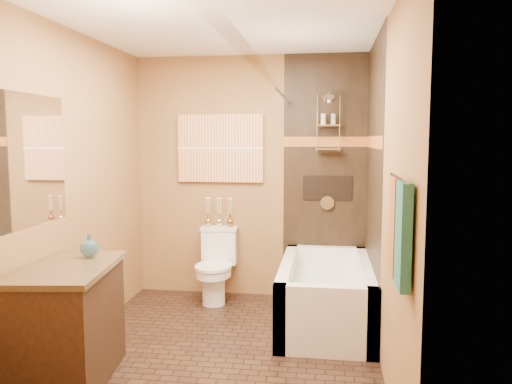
% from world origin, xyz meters
% --- Properties ---
extents(floor, '(3.00, 3.00, 0.00)m').
position_xyz_m(floor, '(0.00, 0.00, 0.00)').
color(floor, black).
rests_on(floor, ground).
extents(wall_left, '(0.02, 3.00, 2.50)m').
position_xyz_m(wall_left, '(-1.20, 0.00, 1.25)').
color(wall_left, '#9A693B').
rests_on(wall_left, floor).
extents(wall_right, '(0.02, 3.00, 2.50)m').
position_xyz_m(wall_right, '(1.20, 0.00, 1.25)').
color(wall_right, '#9A693B').
rests_on(wall_right, floor).
extents(wall_back, '(2.40, 0.02, 2.50)m').
position_xyz_m(wall_back, '(0.00, 1.50, 1.25)').
color(wall_back, '#9A693B').
rests_on(wall_back, floor).
extents(wall_front, '(2.40, 0.02, 2.50)m').
position_xyz_m(wall_front, '(0.00, -1.50, 1.25)').
color(wall_front, '#9A693B').
rests_on(wall_front, floor).
extents(ceiling, '(3.00, 3.00, 0.00)m').
position_xyz_m(ceiling, '(0.00, 0.00, 2.50)').
color(ceiling, silver).
rests_on(ceiling, wall_back).
extents(alcove_tile_back, '(0.85, 0.01, 2.50)m').
position_xyz_m(alcove_tile_back, '(0.78, 1.49, 1.25)').
color(alcove_tile_back, black).
rests_on(alcove_tile_back, wall_back).
extents(alcove_tile_right, '(0.01, 1.50, 2.50)m').
position_xyz_m(alcove_tile_right, '(1.19, 0.75, 1.25)').
color(alcove_tile_right, black).
rests_on(alcove_tile_right, wall_right).
extents(mosaic_band_back, '(0.85, 0.01, 0.10)m').
position_xyz_m(mosaic_band_back, '(0.78, 1.48, 1.62)').
color(mosaic_band_back, '#9A461C').
rests_on(mosaic_band_back, alcove_tile_back).
extents(mosaic_band_right, '(0.01, 1.50, 0.10)m').
position_xyz_m(mosaic_band_right, '(1.18, 0.75, 1.62)').
color(mosaic_band_right, '#9A461C').
rests_on(mosaic_band_right, alcove_tile_right).
extents(alcove_niche, '(0.50, 0.01, 0.25)m').
position_xyz_m(alcove_niche, '(0.80, 1.48, 1.15)').
color(alcove_niche, black).
rests_on(alcove_niche, alcove_tile_back).
extents(shower_fixtures, '(0.24, 0.33, 1.16)m').
position_xyz_m(shower_fixtures, '(0.80, 1.38, 1.67)').
color(shower_fixtures, silver).
rests_on(shower_fixtures, floor).
extents(curtain_rod, '(0.03, 1.55, 0.03)m').
position_xyz_m(curtain_rod, '(0.40, 0.75, 2.02)').
color(curtain_rod, silver).
rests_on(curtain_rod, wall_back).
extents(towel_bar, '(0.02, 0.55, 0.02)m').
position_xyz_m(towel_bar, '(1.15, -1.05, 1.45)').
color(towel_bar, silver).
rests_on(towel_bar, wall_right).
extents(towel_teal, '(0.05, 0.22, 0.52)m').
position_xyz_m(towel_teal, '(1.16, -1.18, 1.18)').
color(towel_teal, '#1D635D').
rests_on(towel_teal, towel_bar).
extents(towel_rust, '(0.05, 0.22, 0.52)m').
position_xyz_m(towel_rust, '(1.16, -0.92, 1.18)').
color(towel_rust, '#98551B').
rests_on(towel_rust, towel_bar).
extents(sunset_painting, '(0.90, 0.04, 0.70)m').
position_xyz_m(sunset_painting, '(-0.31, 1.48, 1.55)').
color(sunset_painting, '#CC6530').
rests_on(sunset_painting, wall_back).
extents(vanity_mirror, '(0.01, 1.00, 0.90)m').
position_xyz_m(vanity_mirror, '(-1.19, -0.59, 1.50)').
color(vanity_mirror, white).
rests_on(vanity_mirror, wall_left).
extents(bathtub, '(0.80, 1.50, 0.55)m').
position_xyz_m(bathtub, '(0.80, 0.75, 0.22)').
color(bathtub, white).
rests_on(bathtub, floor).
extents(toilet, '(0.38, 0.56, 0.74)m').
position_xyz_m(toilet, '(-0.31, 1.22, 0.37)').
color(toilet, white).
rests_on(toilet, floor).
extents(vanity, '(0.67, 0.98, 0.81)m').
position_xyz_m(vanity, '(-0.92, -0.59, 0.40)').
color(vanity, black).
rests_on(vanity, floor).
extents(teal_bottle, '(0.17, 0.17, 0.20)m').
position_xyz_m(teal_bottle, '(-0.87, -0.35, 0.89)').
color(teal_bottle, '#215D65').
rests_on(teal_bottle, vanity).
extents(bud_vases, '(0.30, 0.06, 0.29)m').
position_xyz_m(bud_vases, '(-0.31, 1.39, 0.90)').
color(bud_vases, gold).
rests_on(bud_vases, toilet).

